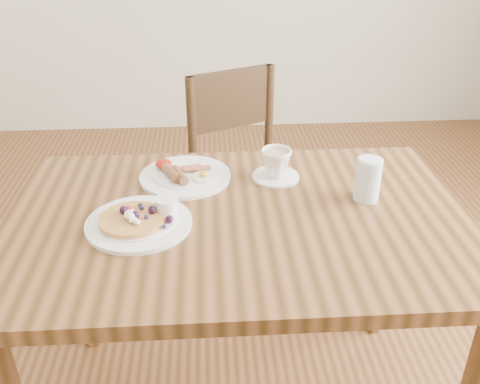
{
  "coord_description": "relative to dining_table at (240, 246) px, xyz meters",
  "views": [
    {
      "loc": [
        -0.08,
        -1.2,
        1.48
      ],
      "look_at": [
        0.0,
        0.0,
        0.82
      ],
      "focal_mm": 40.0,
      "sensor_mm": 36.0,
      "label": 1
    }
  ],
  "objects": [
    {
      "name": "dining_table",
      "position": [
        0.0,
        0.0,
        0.0
      ],
      "size": [
        1.2,
        0.8,
        0.75
      ],
      "color": "brown",
      "rests_on": "ground"
    },
    {
      "name": "chair_far",
      "position": [
        0.07,
        0.77,
        -0.16
      ],
      "size": [
        0.56,
        0.56,
        0.88
      ],
      "rotation": [
        0.0,
        0.0,
        3.57
      ],
      "color": "#3C2716",
      "rests_on": "ground"
    },
    {
      "name": "pancake_plate",
      "position": [
        -0.26,
        -0.03,
        0.11
      ],
      "size": [
        0.27,
        0.27,
        0.06
      ],
      "color": "white",
      "rests_on": "dining_table"
    },
    {
      "name": "breakfast_plate",
      "position": [
        -0.15,
        0.22,
        0.11
      ],
      "size": [
        0.27,
        0.27,
        0.04
      ],
      "color": "white",
      "rests_on": "dining_table"
    },
    {
      "name": "teacup_saucer",
      "position": [
        0.12,
        0.21,
        0.14
      ],
      "size": [
        0.14,
        0.14,
        0.09
      ],
      "color": "white",
      "rests_on": "dining_table"
    },
    {
      "name": "water_glass",
      "position": [
        0.35,
        0.07,
        0.16
      ],
      "size": [
        0.07,
        0.07,
        0.12
      ],
      "primitive_type": "cylinder",
      "color": "silver",
      "rests_on": "dining_table"
    }
  ]
}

